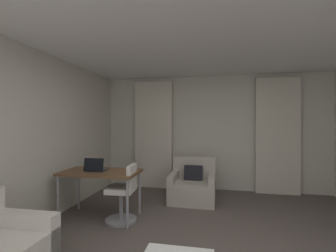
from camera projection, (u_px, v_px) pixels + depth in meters
wall_window at (212, 133)px, 5.46m from camera, size 5.12×0.06×2.60m
wall_left at (6, 141)px, 2.98m from camera, size 0.06×6.12×2.60m
ceiling at (210, 17)px, 2.47m from camera, size 5.12×6.12×0.06m
curtain_left_panel at (153, 135)px, 5.60m from camera, size 0.90×0.06×2.50m
curtain_right_panel at (278, 136)px, 5.07m from camera, size 0.90×0.06×2.50m
armchair at (193, 187)px, 4.63m from camera, size 0.88×0.79×0.83m
desk at (100, 175)px, 3.81m from camera, size 1.23×0.67×0.75m
desk_chair at (124, 196)px, 3.66m from camera, size 0.48×0.48×0.88m
laptop at (96, 168)px, 3.80m from camera, size 0.33×0.26×0.22m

